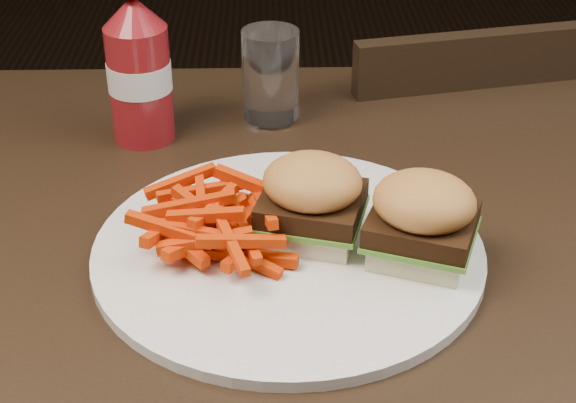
{
  "coord_description": "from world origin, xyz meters",
  "views": [
    {
      "loc": [
        0.01,
        -0.66,
        1.2
      ],
      "look_at": [
        0.02,
        -0.01,
        0.8
      ],
      "focal_mm": 55.0,
      "sensor_mm": 36.0,
      "label": 1
    }
  ],
  "objects_px": {
    "chair_far": "(420,228)",
    "tumbler": "(271,74)",
    "dining_table": "(264,261)",
    "plate": "(288,251)",
    "ketchup_bottle": "(141,87)"
  },
  "relations": [
    {
      "from": "chair_far",
      "to": "tumbler",
      "type": "distance_m",
      "value": 0.51
    },
    {
      "from": "dining_table",
      "to": "chair_far",
      "type": "bearing_deg",
      "value": 64.23
    },
    {
      "from": "tumbler",
      "to": "plate",
      "type": "bearing_deg",
      "value": -87.19
    },
    {
      "from": "dining_table",
      "to": "plate",
      "type": "height_order",
      "value": "plate"
    },
    {
      "from": "chair_far",
      "to": "ketchup_bottle",
      "type": "distance_m",
      "value": 0.61
    },
    {
      "from": "dining_table",
      "to": "chair_far",
      "type": "xyz_separation_m",
      "value": [
        0.24,
        0.5,
        -0.3
      ]
    },
    {
      "from": "chair_far",
      "to": "plate",
      "type": "relative_size",
      "value": 1.05
    },
    {
      "from": "plate",
      "to": "tumbler",
      "type": "height_order",
      "value": "tumbler"
    },
    {
      "from": "plate",
      "to": "ketchup_bottle",
      "type": "xyz_separation_m",
      "value": [
        -0.15,
        0.23,
        0.06
      ]
    },
    {
      "from": "dining_table",
      "to": "chair_far",
      "type": "distance_m",
      "value": 0.63
    },
    {
      "from": "plate",
      "to": "dining_table",
      "type": "bearing_deg",
      "value": 137.41
    },
    {
      "from": "ketchup_bottle",
      "to": "tumbler",
      "type": "relative_size",
      "value": 1.32
    },
    {
      "from": "ketchup_bottle",
      "to": "tumbler",
      "type": "height_order",
      "value": "ketchup_bottle"
    },
    {
      "from": "chair_far",
      "to": "tumbler",
      "type": "bearing_deg",
      "value": 34.82
    },
    {
      "from": "chair_far",
      "to": "plate",
      "type": "distance_m",
      "value": 0.65
    }
  ]
}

